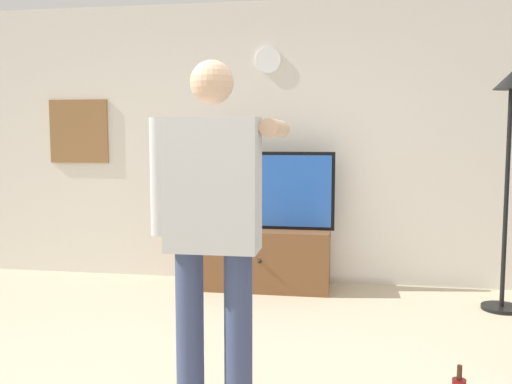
{
  "coord_description": "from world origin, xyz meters",
  "views": [
    {
      "loc": [
        0.53,
        -2.48,
        1.42
      ],
      "look_at": [
        -0.07,
        1.2,
        1.05
      ],
      "focal_mm": 39.26,
      "sensor_mm": 36.0,
      "label": 1
    }
  ],
  "objects": [
    {
      "name": "back_wall",
      "position": [
        0.0,
        2.95,
        1.35
      ],
      "size": [
        6.4,
        0.1,
        2.7
      ],
      "primitive_type": "cube",
      "color": "silver",
      "rests_on": "ground_plane"
    },
    {
      "name": "person_standing_nearer_lamp",
      "position": [
        -0.11,
        0.16,
        1.02
      ],
      "size": [
        0.63,
        0.78,
        1.78
      ],
      "color": "#384266",
      "rests_on": "ground_plane"
    },
    {
      "name": "floor_lamp",
      "position": [
        1.81,
        2.27,
        1.38
      ],
      "size": [
        0.32,
        0.32,
        1.93
      ],
      "color": "black",
      "rests_on": "ground_plane"
    },
    {
      "name": "television",
      "position": [
        -0.22,
        2.65,
        0.92
      ],
      "size": [
        1.3,
        0.07,
        0.72
      ],
      "color": "black",
      "rests_on": "tv_stand"
    },
    {
      "name": "wall_clock",
      "position": [
        -0.22,
        2.89,
        2.14
      ],
      "size": [
        0.24,
        0.03,
        0.24
      ],
      "primitive_type": "cylinder",
      "rotation": [
        1.57,
        0.0,
        0.0
      ],
      "color": "white"
    },
    {
      "name": "framed_picture",
      "position": [
        -2.17,
        2.9,
        1.47
      ],
      "size": [
        0.62,
        0.04,
        0.64
      ],
      "primitive_type": "cube",
      "color": "olive"
    },
    {
      "name": "tv_stand",
      "position": [
        -0.22,
        2.6,
        0.28
      ],
      "size": [
        1.23,
        0.48,
        0.56
      ],
      "color": "brown",
      "rests_on": "ground_plane"
    }
  ]
}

